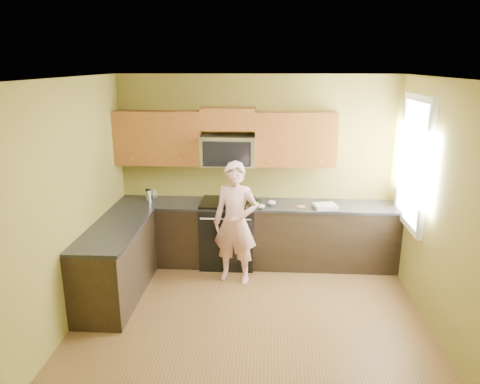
# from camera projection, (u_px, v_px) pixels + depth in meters

# --- Properties ---
(floor) EXTENTS (4.00, 4.00, 0.00)m
(floor) POSITION_uv_depth(u_px,v_px,m) (251.00, 328.00, 5.02)
(floor) COLOR brown
(floor) RESTS_ON ground
(ceiling) EXTENTS (4.00, 4.00, 0.00)m
(ceiling) POSITION_uv_depth(u_px,v_px,m) (252.00, 79.00, 4.27)
(ceiling) COLOR white
(ceiling) RESTS_ON ground
(wall_back) EXTENTS (4.00, 0.00, 4.00)m
(wall_back) POSITION_uv_depth(u_px,v_px,m) (257.00, 169.00, 6.56)
(wall_back) COLOR olive
(wall_back) RESTS_ON ground
(wall_front) EXTENTS (4.00, 0.00, 4.00)m
(wall_front) POSITION_uv_depth(u_px,v_px,m) (239.00, 319.00, 2.72)
(wall_front) COLOR olive
(wall_front) RESTS_ON ground
(wall_left) EXTENTS (0.00, 4.00, 4.00)m
(wall_left) POSITION_uv_depth(u_px,v_px,m) (63.00, 209.00, 4.76)
(wall_left) COLOR olive
(wall_left) RESTS_ON ground
(wall_right) EXTENTS (0.00, 4.00, 4.00)m
(wall_right) POSITION_uv_depth(u_px,v_px,m) (450.00, 217.00, 4.52)
(wall_right) COLOR olive
(wall_right) RESTS_ON ground
(cabinet_back_run) EXTENTS (4.00, 0.60, 0.88)m
(cabinet_back_run) POSITION_uv_depth(u_px,v_px,m) (255.00, 235.00, 6.52)
(cabinet_back_run) COLOR black
(cabinet_back_run) RESTS_ON floor
(cabinet_left_run) EXTENTS (0.60, 1.60, 0.88)m
(cabinet_left_run) POSITION_uv_depth(u_px,v_px,m) (116.00, 264.00, 5.57)
(cabinet_left_run) COLOR black
(cabinet_left_run) RESTS_ON floor
(countertop_back) EXTENTS (4.00, 0.62, 0.04)m
(countertop_back) POSITION_uv_depth(u_px,v_px,m) (256.00, 205.00, 6.39)
(countertop_back) COLOR black
(countertop_back) RESTS_ON cabinet_back_run
(countertop_left) EXTENTS (0.62, 1.60, 0.04)m
(countertop_left) POSITION_uv_depth(u_px,v_px,m) (114.00, 230.00, 5.44)
(countertop_left) COLOR black
(countertop_left) RESTS_ON cabinet_left_run
(stove) EXTENTS (0.76, 0.65, 0.95)m
(stove) POSITION_uv_depth(u_px,v_px,m) (228.00, 233.00, 6.51)
(stove) COLOR black
(stove) RESTS_ON floor
(microwave) EXTENTS (0.76, 0.40, 0.42)m
(microwave) POSITION_uv_depth(u_px,v_px,m) (228.00, 165.00, 6.36)
(microwave) COLOR silver
(microwave) RESTS_ON wall_back
(upper_cab_left) EXTENTS (1.22, 0.33, 0.75)m
(upper_cab_left) POSITION_uv_depth(u_px,v_px,m) (160.00, 164.00, 6.46)
(upper_cab_left) COLOR brown
(upper_cab_left) RESTS_ON wall_back
(upper_cab_right) EXTENTS (1.12, 0.33, 0.75)m
(upper_cab_right) POSITION_uv_depth(u_px,v_px,m) (295.00, 165.00, 6.34)
(upper_cab_right) COLOR brown
(upper_cab_right) RESTS_ON wall_back
(upper_cab_over_mw) EXTENTS (0.76, 0.33, 0.30)m
(upper_cab_over_mw) POSITION_uv_depth(u_px,v_px,m) (228.00, 119.00, 6.22)
(upper_cab_over_mw) COLOR brown
(upper_cab_over_mw) RESTS_ON wall_back
(window) EXTENTS (0.06, 1.06, 1.66)m
(window) POSITION_uv_depth(u_px,v_px,m) (414.00, 163.00, 5.59)
(window) COLOR white
(window) RESTS_ON wall_right
(woman) EXTENTS (0.67, 0.52, 1.64)m
(woman) POSITION_uv_depth(u_px,v_px,m) (235.00, 223.00, 5.91)
(woman) COLOR #E57472
(woman) RESTS_ON floor
(frying_pan) EXTENTS (0.35, 0.47, 0.05)m
(frying_pan) POSITION_uv_depth(u_px,v_px,m) (227.00, 204.00, 6.25)
(frying_pan) COLOR black
(frying_pan) RESTS_ON stove
(butter_tub) EXTENTS (0.16, 0.16, 0.09)m
(butter_tub) POSITION_uv_depth(u_px,v_px,m) (254.00, 206.00, 6.27)
(butter_tub) COLOR #F2EF3F
(butter_tub) RESTS_ON countertop_back
(toast_slice) EXTENTS (0.14, 0.14, 0.01)m
(toast_slice) POSITION_uv_depth(u_px,v_px,m) (301.00, 207.00, 6.21)
(toast_slice) COLOR #B27F47
(toast_slice) RESTS_ON countertop_back
(napkin_a) EXTENTS (0.14, 0.15, 0.06)m
(napkin_a) POSITION_uv_depth(u_px,v_px,m) (261.00, 206.00, 6.16)
(napkin_a) COLOR silver
(napkin_a) RESTS_ON countertop_back
(napkin_b) EXTENTS (0.14, 0.15, 0.07)m
(napkin_b) POSITION_uv_depth(u_px,v_px,m) (272.00, 203.00, 6.31)
(napkin_b) COLOR silver
(napkin_b) RESTS_ON countertop_back
(dish_towel) EXTENTS (0.35, 0.30, 0.05)m
(dish_towel) POSITION_uv_depth(u_px,v_px,m) (325.00, 206.00, 6.19)
(dish_towel) COLOR white
(dish_towel) RESTS_ON countertop_back
(travel_mug) EXTENTS (0.08, 0.08, 0.17)m
(travel_mug) POSITION_uv_depth(u_px,v_px,m) (149.00, 200.00, 6.53)
(travel_mug) COLOR silver
(travel_mug) RESTS_ON countertop_back
(glass_b) EXTENTS (0.07, 0.07, 0.12)m
(glass_b) POSITION_uv_depth(u_px,v_px,m) (155.00, 193.00, 6.66)
(glass_b) COLOR silver
(glass_b) RESTS_ON countertop_back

